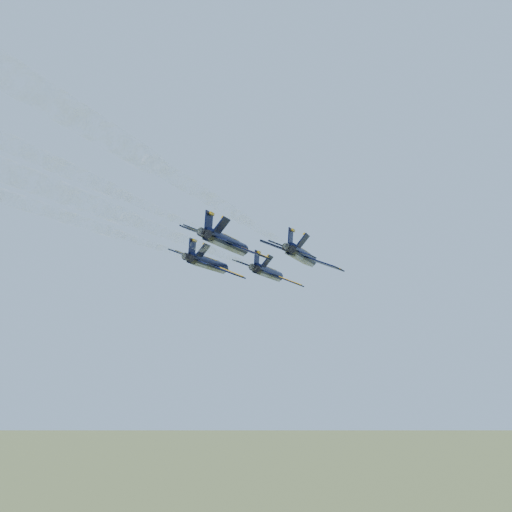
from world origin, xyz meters
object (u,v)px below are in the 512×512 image
at_px(jet_lead, 269,273).
at_px(jet_right, 302,256).
at_px(jet_left, 209,264).
at_px(jet_slot, 227,243).

bearing_deg(jet_lead, jet_right, -54.97).
height_order(jet_lead, jet_right, same).
xyz_separation_m(jet_left, jet_slot, (10.10, -11.49, 0.00)).
distance_m(jet_left, jet_slot, 15.30).
relative_size(jet_lead, jet_right, 1.00).
xyz_separation_m(jet_left, jet_right, (16.38, 1.29, 0.00)).
distance_m(jet_lead, jet_right, 15.47).
xyz_separation_m(jet_right, jet_slot, (-6.28, -12.78, 0.00)).
relative_size(jet_left, jet_slot, 1.00).
xyz_separation_m(jet_lead, jet_left, (-5.34, -12.13, 0.00)).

